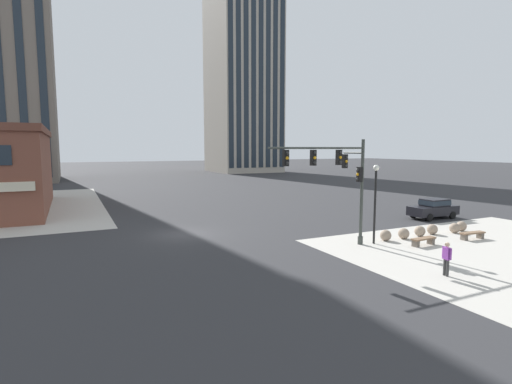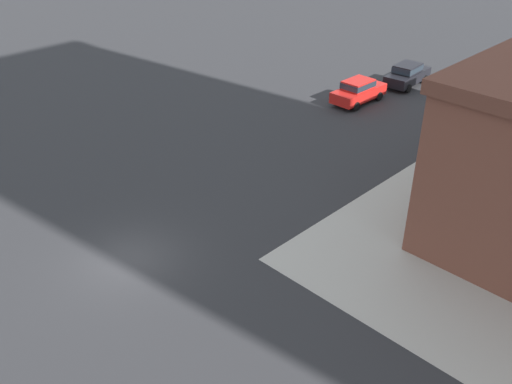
{
  "view_description": "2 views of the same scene",
  "coord_description": "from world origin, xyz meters",
  "px_view_note": "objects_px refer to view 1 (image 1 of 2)",
  "views": [
    {
      "loc": [
        -7.07,
        -26.27,
        5.96
      ],
      "look_at": [
        5.46,
        -0.2,
        2.72
      ],
      "focal_mm": 27.32,
      "sensor_mm": 36.0,
      "label": 1
    },
    {
      "loc": [
        9.86,
        17.59,
        14.89
      ],
      "look_at": [
        -2.5,
        5.33,
        4.58
      ],
      "focal_mm": 39.42,
      "sensor_mm": 36.0,
      "label": 2
    }
  ],
  "objects_px": {
    "pedestrian_at_curb": "(447,257)",
    "car_main_northbound_far": "(434,208)",
    "bollard_sphere_curb_c": "(420,231)",
    "bollard_sphere_curb_d": "(432,229)",
    "bench_near_signal": "(423,240)",
    "traffic_signal_main": "(341,175)",
    "street_lamp_corner_near": "(375,194)",
    "bollard_sphere_curb_e": "(455,228)",
    "bollard_sphere_curb_f": "(461,226)",
    "bollard_sphere_curb_a": "(386,235)",
    "bench_mid_block": "(472,235)",
    "bollard_sphere_curb_b": "(404,234)"
  },
  "relations": [
    {
      "from": "car_main_northbound_far",
      "to": "bollard_sphere_curb_a",
      "type": "bearing_deg",
      "value": -155.45
    },
    {
      "from": "bollard_sphere_curb_c",
      "to": "bollard_sphere_curb_e",
      "type": "xyz_separation_m",
      "value": [
        3.07,
        -0.31,
        0.0
      ]
    },
    {
      "from": "bollard_sphere_curb_c",
      "to": "pedestrian_at_curb",
      "type": "relative_size",
      "value": 0.44
    },
    {
      "from": "bollard_sphere_curb_d",
      "to": "pedestrian_at_curb",
      "type": "bearing_deg",
      "value": -136.41
    },
    {
      "from": "bollard_sphere_curb_c",
      "to": "bollard_sphere_curb_f",
      "type": "bearing_deg",
      "value": -0.84
    },
    {
      "from": "bench_near_signal",
      "to": "car_main_northbound_far",
      "type": "height_order",
      "value": "car_main_northbound_far"
    },
    {
      "from": "bench_near_signal",
      "to": "pedestrian_at_curb",
      "type": "relative_size",
      "value": 1.13
    },
    {
      "from": "bollard_sphere_curb_b",
      "to": "bench_near_signal",
      "type": "distance_m",
      "value": 1.86
    },
    {
      "from": "bench_mid_block",
      "to": "pedestrian_at_curb",
      "type": "relative_size",
      "value": 1.14
    },
    {
      "from": "car_main_northbound_far",
      "to": "street_lamp_corner_near",
      "type": "bearing_deg",
      "value": -156.81
    },
    {
      "from": "bollard_sphere_curb_c",
      "to": "bench_mid_block",
      "type": "relative_size",
      "value": 0.39
    },
    {
      "from": "pedestrian_at_curb",
      "to": "car_main_northbound_far",
      "type": "height_order",
      "value": "car_main_northbound_far"
    },
    {
      "from": "bench_near_signal",
      "to": "car_main_northbound_far",
      "type": "bearing_deg",
      "value": 36.97
    },
    {
      "from": "bollard_sphere_curb_f",
      "to": "bollard_sphere_curb_a",
      "type": "bearing_deg",
      "value": 179.21
    },
    {
      "from": "bollard_sphere_curb_a",
      "to": "pedestrian_at_curb",
      "type": "distance_m",
      "value": 7.05
    },
    {
      "from": "bench_mid_block",
      "to": "car_main_northbound_far",
      "type": "height_order",
      "value": "car_main_northbound_far"
    },
    {
      "from": "bollard_sphere_curb_a",
      "to": "bench_mid_block",
      "type": "xyz_separation_m",
      "value": [
        5.44,
        -2.17,
        -0.03
      ]
    },
    {
      "from": "bench_mid_block",
      "to": "bollard_sphere_curb_e",
      "type": "bearing_deg",
      "value": 69.74
    },
    {
      "from": "traffic_signal_main",
      "to": "bench_near_signal",
      "type": "height_order",
      "value": "traffic_signal_main"
    },
    {
      "from": "traffic_signal_main",
      "to": "street_lamp_corner_near",
      "type": "distance_m",
      "value": 2.7
    },
    {
      "from": "bollard_sphere_curb_f",
      "to": "pedestrian_at_curb",
      "type": "relative_size",
      "value": 0.44
    },
    {
      "from": "bench_near_signal",
      "to": "street_lamp_corner_near",
      "type": "distance_m",
      "value": 4.09
    },
    {
      "from": "bollard_sphere_curb_d",
      "to": "bench_near_signal",
      "type": "relative_size",
      "value": 0.39
    },
    {
      "from": "bollard_sphere_curb_a",
      "to": "bench_mid_block",
      "type": "height_order",
      "value": "bollard_sphere_curb_a"
    },
    {
      "from": "bollard_sphere_curb_f",
      "to": "bench_mid_block",
      "type": "height_order",
      "value": "bollard_sphere_curb_f"
    },
    {
      "from": "street_lamp_corner_near",
      "to": "bollard_sphere_curb_d",
      "type": "bearing_deg",
      "value": 3.11
    },
    {
      "from": "traffic_signal_main",
      "to": "bollard_sphere_curb_d",
      "type": "bearing_deg",
      "value": -0.88
    },
    {
      "from": "bollard_sphere_curb_a",
      "to": "bench_mid_block",
      "type": "distance_m",
      "value": 5.86
    },
    {
      "from": "bench_mid_block",
      "to": "bench_near_signal",
      "type": "bearing_deg",
      "value": 176.93
    },
    {
      "from": "pedestrian_at_curb",
      "to": "car_main_northbound_far",
      "type": "bearing_deg",
      "value": 41.86
    },
    {
      "from": "bollard_sphere_curb_d",
      "to": "pedestrian_at_curb",
      "type": "height_order",
      "value": "pedestrian_at_curb"
    },
    {
      "from": "bollard_sphere_curb_b",
      "to": "street_lamp_corner_near",
      "type": "distance_m",
      "value": 3.88
    },
    {
      "from": "bollard_sphere_curb_c",
      "to": "bollard_sphere_curb_d",
      "type": "bearing_deg",
      "value": 3.78
    },
    {
      "from": "bollard_sphere_curb_c",
      "to": "pedestrian_at_curb",
      "type": "bearing_deg",
      "value": -130.83
    },
    {
      "from": "traffic_signal_main",
      "to": "pedestrian_at_curb",
      "type": "relative_size",
      "value": 4.12
    },
    {
      "from": "bollard_sphere_curb_d",
      "to": "bench_near_signal",
      "type": "distance_m",
      "value": 3.72
    },
    {
      "from": "bench_near_signal",
      "to": "pedestrian_at_curb",
      "type": "bearing_deg",
      "value": -129.44
    },
    {
      "from": "bollard_sphere_curb_b",
      "to": "street_lamp_corner_near",
      "type": "relative_size",
      "value": 0.14
    },
    {
      "from": "traffic_signal_main",
      "to": "bollard_sphere_curb_b",
      "type": "bearing_deg",
      "value": -3.2
    },
    {
      "from": "bollard_sphere_curb_e",
      "to": "street_lamp_corner_near",
      "type": "bearing_deg",
      "value": 179.25
    },
    {
      "from": "bench_mid_block",
      "to": "traffic_signal_main",
      "type": "bearing_deg",
      "value": 165.43
    },
    {
      "from": "traffic_signal_main",
      "to": "pedestrian_at_curb",
      "type": "bearing_deg",
      "value": -81.51
    },
    {
      "from": "bollard_sphere_curb_d",
      "to": "pedestrian_at_curb",
      "type": "relative_size",
      "value": 0.44
    },
    {
      "from": "bench_near_signal",
      "to": "bench_mid_block",
      "type": "bearing_deg",
      "value": -3.07
    },
    {
      "from": "pedestrian_at_curb",
      "to": "street_lamp_corner_near",
      "type": "distance_m",
      "value": 6.8
    },
    {
      "from": "bollard_sphere_curb_d",
      "to": "bollard_sphere_curb_f",
      "type": "distance_m",
      "value": 2.82
    },
    {
      "from": "bench_near_signal",
      "to": "pedestrian_at_curb",
      "type": "xyz_separation_m",
      "value": [
        -3.78,
        -4.59,
        0.6
      ]
    },
    {
      "from": "bollard_sphere_curb_a",
      "to": "bollard_sphere_curb_c",
      "type": "relative_size",
      "value": 1.0
    },
    {
      "from": "bollard_sphere_curb_e",
      "to": "bollard_sphere_curb_b",
      "type": "bearing_deg",
      "value": 177.06
    },
    {
      "from": "bench_mid_block",
      "to": "car_main_northbound_far",
      "type": "bearing_deg",
      "value": 57.49
    }
  ]
}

